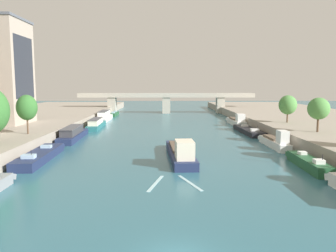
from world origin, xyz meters
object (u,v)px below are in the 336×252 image
moored_boat_right_gap_after (275,142)px  moored_boat_right_far (237,121)px  bridge_far (166,100)px  moored_boat_left_downstream (73,134)px  moored_boat_right_second (308,163)px  tree_right_midway (319,109)px  moored_boat_right_lone (248,130)px  tree_right_second (288,105)px  moored_boat_left_gap_after (40,156)px  tree_left_third (27,108)px  moored_boat_left_lone (96,124)px  barge_midriver (181,152)px  moored_boat_left_second (115,114)px  moored_boat_left_far (104,117)px

moored_boat_right_gap_after → moored_boat_right_far: moored_boat_right_gap_after is taller
bridge_far → moored_boat_left_downstream: bearing=-106.8°
moored_boat_left_downstream → moored_boat_right_second: bearing=-32.9°
moored_boat_left_downstream → moored_boat_right_far: (35.93, 23.28, -0.08)m
tree_right_midway → bridge_far: tree_right_midway is taller
moored_boat_right_second → bridge_far: bridge_far is taller
moored_boat_right_lone → bridge_far: bridge_far is taller
moored_boat_right_lone → tree_right_second: 9.73m
moored_boat_left_gap_after → tree_left_third: (-5.14, 9.11, 5.99)m
moored_boat_left_downstream → moored_boat_left_lone: 17.21m
barge_midriver → tree_right_midway: tree_right_midway is taller
moored_boat_right_second → tree_left_third: size_ratio=1.77×
moored_boat_right_gap_after → moored_boat_right_far: 32.04m
barge_midriver → moored_boat_left_gap_after: bearing=-178.6°
moored_boat_left_second → moored_boat_right_far: (35.30, -26.68, 0.38)m
moored_boat_left_gap_after → moored_boat_left_lone: size_ratio=0.99×
moored_boat_right_second → moored_boat_left_second: bearing=115.4°
moored_boat_left_downstream → moored_boat_left_gap_after: bearing=-89.2°
moored_boat_right_second → moored_boat_right_gap_after: bearing=88.4°
moored_boat_right_gap_after → moored_boat_left_far: bearing=130.0°
moored_boat_left_second → tree_right_second: 60.44m
moored_boat_right_gap_after → moored_boat_left_gap_after: bearing=-165.5°
tree_right_second → tree_left_third: bearing=-161.3°
moored_boat_right_gap_after → tree_right_midway: 9.52m
barge_midriver → tree_right_second: bearing=46.4°
tree_left_third → tree_right_midway: size_ratio=1.09×
barge_midriver → moored_boat_left_gap_after: (-19.32, -0.48, -0.37)m
moored_boat_right_second → moored_boat_left_lone: bearing=130.6°
moored_boat_right_far → moored_boat_left_downstream: bearing=-147.1°
moored_boat_left_far → tree_right_midway: size_ratio=2.66×
moored_boat_left_lone → moored_boat_right_lone: moored_boat_left_lone is taller
moored_boat_left_far → tree_right_midway: (43.12, -40.40, 5.04)m
moored_boat_left_second → moored_boat_left_lone: bearing=-89.4°
moored_boat_right_far → tree_right_midway: tree_right_midway is taller
moored_boat_left_second → moored_boat_left_far: bearing=-91.8°
moored_boat_right_second → tree_right_second: bearing=74.9°
tree_right_midway → tree_right_second: 14.55m
moored_boat_left_far → moored_boat_right_gap_after: size_ratio=1.30×
moored_boat_left_second → moored_boat_right_far: moored_boat_right_far is taller
bridge_far → moored_boat_left_lone: bearing=-111.9°
moored_boat_left_far → bridge_far: bearing=55.6°
tree_left_third → bridge_far: 72.08m
barge_midriver → moored_boat_right_second: (15.58, -5.28, -0.31)m
moored_boat_left_gap_after → moored_boat_left_lone: moored_boat_left_lone is taller
barge_midriver → moored_boat_right_lone: bearing=58.4°
moored_boat_right_lone → moored_boat_right_far: size_ratio=1.23×
moored_boat_right_second → bridge_far: (-17.14, 82.22, 3.98)m
moored_boat_left_second → moored_boat_left_downstream: bearing=-90.7°
moored_boat_left_lone → bridge_far: size_ratio=0.24×
moored_boat_left_far → moored_boat_right_second: bearing=-58.0°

